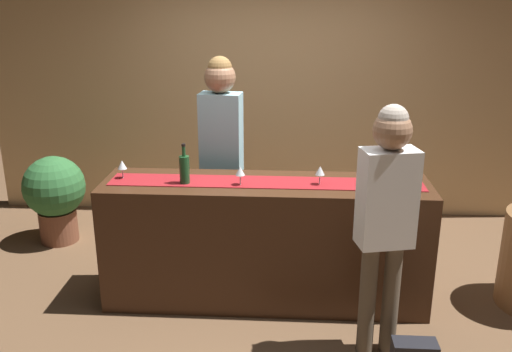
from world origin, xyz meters
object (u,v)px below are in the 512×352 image
wine_glass_near_customer (240,172)px  wine_bottle_green (184,169)px  wine_bottle_amber (398,168)px  bartender (221,138)px  wine_glass_mid_counter (122,165)px  customer_sipping (386,207)px  wine_glass_far_end (320,171)px  potted_plant_tall (55,193)px

wine_glass_near_customer → wine_bottle_green: bearing=178.1°
wine_bottle_amber → bartender: bartender is taller
wine_glass_mid_counter → customer_sipping: customer_sipping is taller
wine_bottle_green → wine_glass_far_end: bearing=1.8°
wine_bottle_amber → potted_plant_tall: size_ratio=0.36×
wine_bottle_green → wine_glass_near_customer: 0.41m
customer_sipping → potted_plant_tall: size_ratio=1.99×
wine_glass_near_customer → customer_sipping: bearing=-30.4°
wine_glass_mid_counter → bartender: size_ratio=0.08×
wine_bottle_green → potted_plant_tall: size_ratio=0.36×
wine_glass_near_customer → potted_plant_tall: bearing=151.3°
wine_bottle_amber → potted_plant_tall: bearing=163.5°
wine_glass_mid_counter → customer_sipping: (1.85, -0.66, -0.03)m
potted_plant_tall → wine_glass_near_customer: bearing=-28.7°
bartender → customer_sipping: bearing=140.1°
wine_bottle_amber → wine_glass_near_customer: size_ratio=2.10×
wine_glass_far_end → potted_plant_tall: 2.68m
wine_bottle_green → customer_sipping: customer_sipping is taller
wine_glass_mid_counter → bartender: (0.68, 0.56, 0.08)m
wine_bottle_green → bartender: bearing=73.2°
wine_glass_near_customer → potted_plant_tall: 2.19m
wine_glass_near_customer → wine_bottle_amber: bearing=6.3°
wine_bottle_amber → wine_glass_far_end: bearing=-171.8°
wine_bottle_amber → customer_sipping: customer_sipping is taller
wine_bottle_green → customer_sipping: 1.48m
wine_glass_near_customer → potted_plant_tall: size_ratio=0.17×
wine_bottle_green → wine_glass_far_end: size_ratio=2.10×
wine_glass_near_customer → customer_sipping: customer_sipping is taller
wine_bottle_green → wine_glass_far_end: 0.99m
customer_sipping → potted_plant_tall: customer_sipping is taller
bartender → customer_sipping: bartender is taller
wine_glass_far_end → wine_glass_near_customer: bearing=-175.5°
bartender → customer_sipping: size_ratio=1.08×
wine_glass_mid_counter → potted_plant_tall: 1.45m
wine_bottle_amber → wine_glass_mid_counter: wine_bottle_amber is taller
wine_glass_near_customer → bartender: size_ratio=0.08×
wine_bottle_green → wine_glass_near_customer: (0.41, -0.01, -0.01)m
wine_glass_near_customer → wine_glass_far_end: size_ratio=1.00×
wine_glass_near_customer → customer_sipping: 1.11m
wine_glass_mid_counter → customer_sipping: bearing=-19.6°
wine_bottle_amber → customer_sipping: size_ratio=0.18×
wine_glass_far_end → bartender: bearing=142.4°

